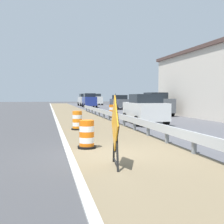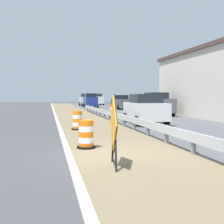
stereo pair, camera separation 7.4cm
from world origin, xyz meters
name	(u,v)px [view 1 (the left image)]	position (x,y,z in m)	size (l,w,h in m)	color
ground_plane	(113,155)	(0.00, 0.00, 0.00)	(160.00, 160.00, 0.00)	#3D3D3F
median_dirt_strip	(136,154)	(0.75, 0.00, 0.00)	(3.90, 120.00, 0.01)	#706047
curb_near_edge	(70,157)	(-1.30, 0.00, 0.00)	(0.20, 120.00, 0.11)	#ADADA8
guardrail_median	(211,143)	(2.47, -1.43, 0.52)	(0.18, 52.87, 0.71)	#ADB2B7
warning_sign_diamond	(115,127)	(-0.26, -1.36, 1.04)	(0.23, 1.51, 1.89)	black
traffic_barrel_nearest	(87,136)	(-0.62, 1.30, 0.44)	(0.64, 0.64, 0.98)	orange
traffic_barrel_close	(77,121)	(-0.38, 6.67, 0.45)	(0.64, 0.64, 1.01)	orange
traffic_barrel_mid	(112,112)	(3.42, 14.55, 0.49)	(0.69, 0.69, 1.07)	orange
car_lead_near_lane	(145,109)	(4.25, 8.91, 0.97)	(2.23, 4.53, 1.94)	silver
car_trailing_near_lane	(96,99)	(7.62, 46.92, 1.12)	(2.27, 4.25, 2.25)	silver
car_lead_far_lane	(89,100)	(4.57, 35.41, 1.11)	(2.12, 4.47, 2.22)	navy
car_mid_far_lane	(120,102)	(7.90, 28.94, 0.97)	(2.10, 4.79, 1.94)	#4C5156
car_trailing_far_lane	(84,100)	(4.71, 42.39, 1.11)	(2.16, 4.70, 2.21)	silver
car_distant_a	(156,104)	(7.97, 16.05, 1.07)	(2.10, 4.48, 2.14)	#4C5156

